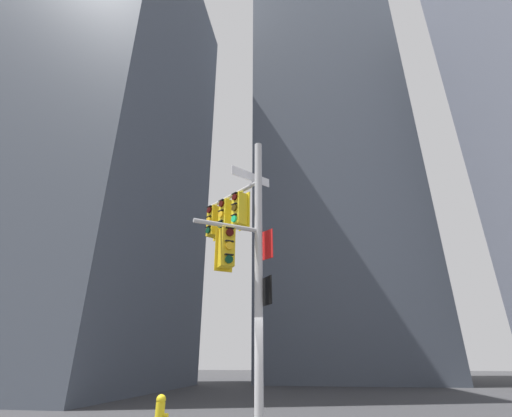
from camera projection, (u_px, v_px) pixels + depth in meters
name	position (u px, v px, depth m)	size (l,w,h in m)	color
building_tower_left	(88.00, 141.00, 25.56)	(14.26, 14.26, 32.53)	#4C5460
building_mid_block	(326.00, 137.00, 38.37)	(13.88, 13.88, 47.94)	#4C5460
signal_pole_assembly	(238.00, 240.00, 9.87)	(2.30, 2.75, 7.53)	#B2B2B5
fire_hydrant	(160.00, 412.00, 8.40)	(0.33, 0.23, 0.78)	yellow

